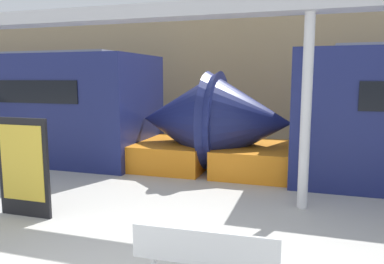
% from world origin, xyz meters
% --- Properties ---
extents(station_wall, '(56.00, 0.20, 5.00)m').
position_xyz_m(station_wall, '(0.00, 10.38, 2.50)').
color(station_wall, tan).
rests_on(station_wall, ground_plane).
extents(bench_near, '(1.66, 0.50, 0.83)m').
position_xyz_m(bench_near, '(0.99, 0.17, 0.51)').
color(bench_near, silver).
rests_on(bench_near, ground_plane).
extents(poster_board, '(1.04, 0.07, 1.77)m').
position_xyz_m(poster_board, '(-2.74, 1.61, 0.90)').
color(poster_board, black).
rests_on(poster_board, ground_plane).
extents(support_column_near, '(0.19, 0.19, 3.61)m').
position_xyz_m(support_column_near, '(1.98, 3.54, 1.81)').
color(support_column_near, silver).
rests_on(support_column_near, ground_plane).
extents(canopy_beam, '(28.00, 0.60, 0.28)m').
position_xyz_m(canopy_beam, '(1.98, 3.54, 3.75)').
color(canopy_beam, '#B7B7BC').
rests_on(canopy_beam, support_column_near).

